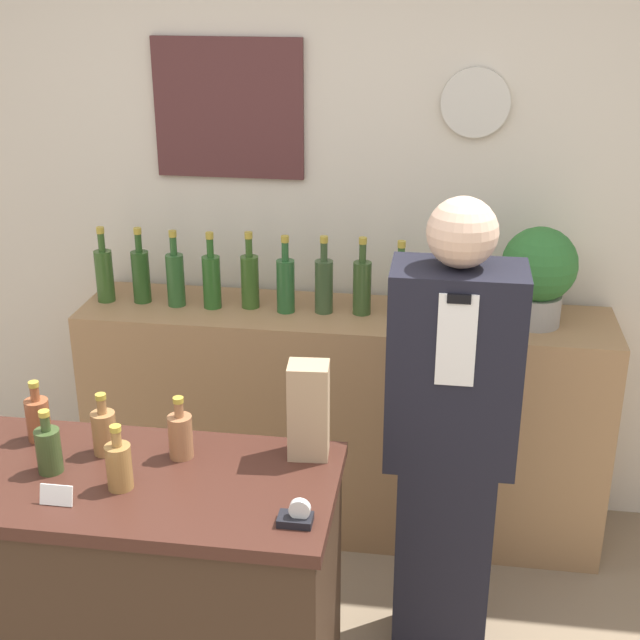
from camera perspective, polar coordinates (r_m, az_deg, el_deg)
back_wall at (r=3.74m, az=0.23°, el=7.37°), size 5.20×0.09×2.70m
back_shelf at (r=3.78m, az=1.48°, el=-6.51°), size 2.14×0.44×0.99m
display_counter at (r=2.87m, az=-11.17°, el=-17.96°), size 1.15×0.56×0.96m
shopkeeper at (r=2.99m, az=8.27°, el=-7.85°), size 0.42×0.26×1.66m
potted_plant at (r=3.49m, az=13.83°, el=3.01°), size 0.29×0.29×0.39m
paper_bag at (r=2.57m, az=-0.74°, el=-5.80°), size 0.12×0.10×0.29m
tape_dispenser at (r=2.34m, az=-1.50°, el=-12.43°), size 0.09×0.06×0.07m
price_card_right at (r=2.51m, az=-16.53°, el=-10.70°), size 0.09×0.02×0.06m
counter_bottle_1 at (r=2.81m, az=-17.60°, el=-5.99°), size 0.07×0.07×0.19m
counter_bottle_2 at (r=2.64m, az=-16.98°, el=-7.89°), size 0.07×0.07×0.19m
counter_bottle_3 at (r=2.69m, az=-13.65°, el=-6.91°), size 0.07×0.07×0.19m
counter_bottle_4 at (r=2.51m, az=-12.75°, el=-9.02°), size 0.07×0.07×0.19m
counter_bottle_5 at (r=2.63m, az=-8.92°, el=-7.25°), size 0.07×0.07×0.19m
shelf_bottle_0 at (r=3.76m, az=-13.64°, el=2.91°), size 0.07×0.07×0.32m
shelf_bottle_1 at (r=3.72m, az=-11.39°, el=2.88°), size 0.07×0.07×0.32m
shelf_bottle_2 at (r=3.66m, az=-9.24°, el=2.69°), size 0.07×0.07×0.32m
shelf_bottle_3 at (r=3.61m, az=-6.95°, el=2.58°), size 0.07×0.07×0.32m
shelf_bottle_4 at (r=3.60m, az=-4.51°, el=2.61°), size 0.07×0.07×0.32m
shelf_bottle_5 at (r=3.54m, az=-2.22°, el=2.34°), size 0.07×0.07×0.32m
shelf_bottle_6 at (r=3.54m, az=0.25°, el=2.31°), size 0.07×0.07×0.32m
shelf_bottle_7 at (r=3.53m, az=2.71°, el=2.22°), size 0.07×0.07×0.32m
shelf_bottle_8 at (r=3.49m, az=5.14°, el=1.96°), size 0.07×0.07×0.32m
shelf_bottle_9 at (r=3.51m, az=7.64°, el=1.96°), size 0.07×0.07×0.32m
shelf_bottle_10 at (r=3.52m, az=10.11°, el=1.88°), size 0.07×0.07×0.32m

